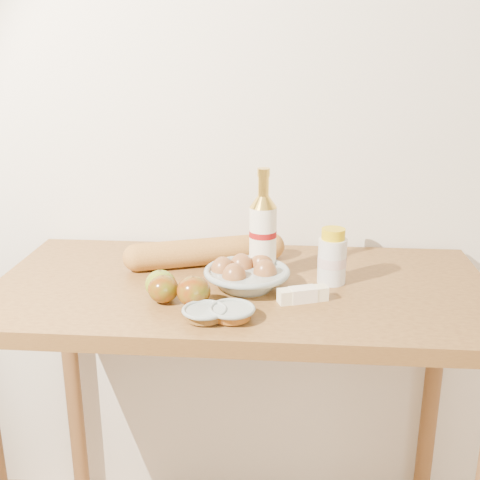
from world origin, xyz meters
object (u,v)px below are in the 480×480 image
(table, at_px, (241,329))
(baguette, at_px, (206,252))
(egg_bowl, at_px, (246,275))
(cream_bottle, at_px, (332,258))
(bourbon_bottle, at_px, (263,234))

(table, relative_size, baguette, 2.79)
(baguette, bearing_deg, egg_bowl, -70.34)
(cream_bottle, xyz_separation_m, egg_bowl, (-0.20, -0.04, -0.03))
(baguette, bearing_deg, cream_bottle, -36.58)
(table, xyz_separation_m, baguette, (-0.10, 0.12, 0.16))
(bourbon_bottle, relative_size, egg_bowl, 1.01)
(cream_bottle, relative_size, baguette, 0.32)
(table, relative_size, cream_bottle, 8.76)
(bourbon_bottle, distance_m, cream_bottle, 0.18)
(cream_bottle, bearing_deg, table, 165.36)
(bourbon_bottle, xyz_separation_m, baguette, (-0.15, 0.08, -0.08))
(bourbon_bottle, distance_m, baguette, 0.19)
(table, bearing_deg, baguette, 130.15)
(egg_bowl, bearing_deg, baguette, 129.17)
(egg_bowl, bearing_deg, table, 123.13)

